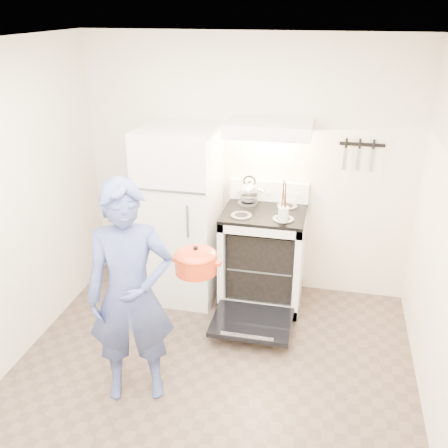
{
  "coord_description": "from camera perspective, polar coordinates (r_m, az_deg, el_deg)",
  "views": [
    {
      "loc": [
        0.79,
        -2.77,
        2.72
      ],
      "look_at": [
        -0.05,
        1.0,
        1.0
      ],
      "focal_mm": 40.0,
      "sensor_mm": 36.0,
      "label": 1
    }
  ],
  "objects": [
    {
      "name": "pizza_stone",
      "position": [
        4.76,
        4.31,
        -4.5
      ],
      "size": [
        0.3,
        0.3,
        0.02
      ],
      "primitive_type": "cylinder",
      "color": "#896A4B",
      "rests_on": "oven_rack"
    },
    {
      "name": "back_wall",
      "position": [
        4.86,
        2.64,
        6.4
      ],
      "size": [
        3.2,
        0.02,
        2.5
      ],
      "primitive_type": "cube",
      "color": "beige",
      "rests_on": "ground"
    },
    {
      "name": "stove_body",
      "position": [
        4.84,
        4.47,
        -3.9
      ],
      "size": [
        0.76,
        0.65,
        0.92
      ],
      "primitive_type": "cube",
      "color": "white",
      "rests_on": "floor"
    },
    {
      "name": "refrigerator",
      "position": [
        4.81,
        -5.0,
        1.06
      ],
      "size": [
        0.7,
        0.7,
        1.7
      ],
      "primitive_type": "cube",
      "color": "white",
      "rests_on": "floor"
    },
    {
      "name": "tea_kettle",
      "position": [
        4.77,
        2.91,
        3.96
      ],
      "size": [
        0.23,
        0.19,
        0.28
      ],
      "primitive_type": null,
      "color": "silver",
      "rests_on": "cooktop"
    },
    {
      "name": "knife_strip",
      "position": [
        4.71,
        15.51,
        8.76
      ],
      "size": [
        0.4,
        0.02,
        0.03
      ],
      "primitive_type": "cube",
      "color": "black",
      "rests_on": "back_wall"
    },
    {
      "name": "utensil_jar",
      "position": [
        4.34,
        6.79,
        1.11
      ],
      "size": [
        0.11,
        0.11,
        0.13
      ],
      "primitive_type": "cylinder",
      "rotation": [
        0.0,
        0.0,
        -0.27
      ],
      "color": "silver",
      "rests_on": "cooktop"
    },
    {
      "name": "backsplash",
      "position": [
        4.86,
        5.19,
        3.81
      ],
      "size": [
        0.76,
        0.07,
        0.2
      ],
      "primitive_type": "cube",
      "color": "white",
      "rests_on": "cooktop"
    },
    {
      "name": "cooktop",
      "position": [
        4.64,
        4.66,
        1.29
      ],
      "size": [
        0.76,
        0.65,
        0.03
      ],
      "primitive_type": "cube",
      "color": "black",
      "rests_on": "stove_body"
    },
    {
      "name": "oven_rack",
      "position": [
        4.85,
        4.46,
        -4.11
      ],
      "size": [
        0.6,
        0.52,
        0.01
      ],
      "primitive_type": "cube",
      "color": "slate",
      "rests_on": "stove_body"
    },
    {
      "name": "oven_door",
      "position": [
        4.51,
        3.2,
        -11.14
      ],
      "size": [
        0.7,
        0.54,
        0.04
      ],
      "primitive_type": "cube",
      "color": "black",
      "rests_on": "floor"
    },
    {
      "name": "floor",
      "position": [
        3.96,
        -2.59,
        -19.39
      ],
      "size": [
        3.6,
        3.6,
        0.0
      ],
      "primitive_type": "plane",
      "color": "brown",
      "rests_on": "ground"
    },
    {
      "name": "person",
      "position": [
        3.58,
        -10.63,
        -8.03
      ],
      "size": [
        0.71,
        0.58,
        1.69
      ],
      "primitive_type": "imported",
      "rotation": [
        0.0,
        0.0,
        0.33
      ],
      "color": "navy",
      "rests_on": "floor"
    },
    {
      "name": "dutch_oven",
      "position": [
        3.73,
        -3.23,
        -4.52
      ],
      "size": [
        0.38,
        0.31,
        0.25
      ],
      "primitive_type": null,
      "color": "red",
      "rests_on": "person"
    },
    {
      "name": "range_hood",
      "position": [
        4.47,
        5.13,
        10.86
      ],
      "size": [
        0.76,
        0.5,
        0.12
      ],
      "primitive_type": "cube",
      "color": "white",
      "rests_on": "back_wall"
    }
  ]
}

